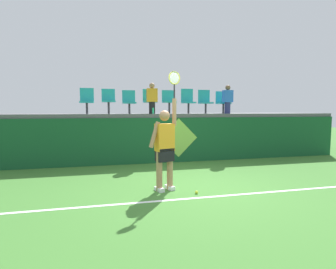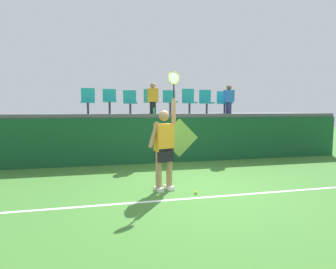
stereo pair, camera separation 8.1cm
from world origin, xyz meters
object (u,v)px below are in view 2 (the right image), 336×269
stadium_chair_2 (130,101)px  stadium_chair_4 (170,100)px  spectator_1 (229,99)px  stadium_chair_7 (224,101)px  stadium_chair_0 (88,100)px  water_bottle (154,111)px  stadium_chair_3 (151,100)px  tennis_ball (196,192)px  spectator_0 (153,98)px  tennis_player (164,146)px  stadium_chair_1 (109,100)px  stadium_chair_6 (206,101)px  stadium_chair_5 (189,100)px

stadium_chair_2 → stadium_chair_4: bearing=-0.1°
spectator_1 → stadium_chair_7: bearing=90.0°
stadium_chair_0 → stadium_chair_4: (2.76, -0.01, 0.00)m
stadium_chair_4 → water_bottle: bearing=-137.8°
stadium_chair_3 → spectator_1: (2.72, -0.41, 0.04)m
stadium_chair_7 → water_bottle: bearing=-167.2°
stadium_chair_7 → stadium_chair_2: bearing=-180.0°
tennis_ball → stadium_chair_0: bearing=119.4°
stadium_chair_2 → spectator_0: size_ratio=0.79×
tennis_ball → tennis_player: bearing=145.4°
stadium_chair_1 → stadium_chair_4: size_ratio=1.01×
tennis_player → tennis_ball: 1.16m
tennis_ball → stadium_chair_2: 4.69m
tennis_player → stadium_chair_7: tennis_player is taller
stadium_chair_1 → stadium_chair_7: 4.11m
stadium_chair_3 → stadium_chair_6: size_ratio=0.99×
water_bottle → stadium_chair_1: (-1.39, 0.61, 0.37)m
stadium_chair_2 → stadium_chair_5: stadium_chair_5 is taller
tennis_ball → water_bottle: bearing=94.0°
stadium_chair_5 → spectator_1: (1.34, -0.42, 0.03)m
stadium_chair_3 → tennis_ball: bearing=-86.5°
water_bottle → spectator_1: (2.71, 0.20, 0.41)m
stadium_chair_3 → stadium_chair_0: bearing=179.9°
stadium_chair_0 → stadium_chair_2: stadium_chair_0 is taller
tennis_ball → spectator_1: spectator_1 is taller
tennis_player → spectator_0: size_ratio=2.51×
stadium_chair_7 → stadium_chair_3: bearing=-180.0°
stadium_chair_6 → stadium_chair_7: stadium_chair_6 is taller
spectator_0 → water_bottle: bearing=-87.7°
stadium_chair_6 → spectator_1: bearing=-31.3°
tennis_player → stadium_chair_4: (1.00, 3.74, 1.09)m
stadium_chair_2 → stadium_chair_3: (0.71, 0.00, 0.04)m
stadium_chair_0 → stadium_chair_3: 2.08m
water_bottle → stadium_chair_2: stadium_chair_2 is taller
stadium_chair_2 → spectator_1: spectator_1 is taller
stadium_chair_4 → tennis_player: bearing=-105.0°
stadium_chair_3 → stadium_chair_5: (1.38, 0.01, 0.00)m
stadium_chair_6 → spectator_0: (-2.03, -0.47, 0.05)m
tennis_ball → stadium_chair_0: (-2.33, 4.14, 2.01)m
water_bottle → stadium_chair_5: size_ratio=0.23×
stadium_chair_6 → stadium_chair_2: bearing=-179.9°
water_bottle → stadium_chair_4: size_ratio=0.24×
tennis_ball → stadium_chair_0: size_ratio=0.08×
tennis_player → stadium_chair_5: (1.70, 3.74, 1.11)m
stadium_chair_1 → spectator_1: 4.13m
spectator_0 → tennis_ball: bearing=-86.1°
tennis_player → spectator_1: (3.04, 3.32, 1.14)m
spectator_0 → stadium_chair_4: bearing=34.1°
stadium_chair_3 → stadium_chair_4: 0.68m
stadium_chair_4 → stadium_chair_5: bearing=0.7°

